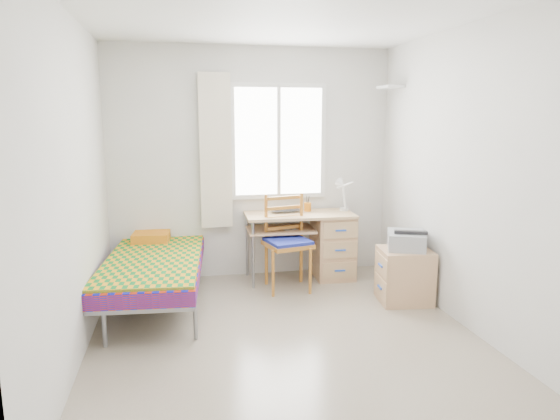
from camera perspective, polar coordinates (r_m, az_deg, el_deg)
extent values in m
plane|color=#BCAD93|center=(4.36, 0.51, -14.12)|extent=(3.50, 3.50, 0.00)
plane|color=white|center=(4.04, 0.57, 21.67)|extent=(3.50, 3.50, 0.00)
plane|color=silver|center=(5.71, -3.17, 5.29)|extent=(3.20, 0.00, 3.20)
plane|color=silver|center=(3.98, -22.59, 2.24)|extent=(0.00, 3.50, 3.50)
plane|color=silver|center=(4.61, 20.42, 3.40)|extent=(0.00, 3.50, 3.50)
cube|color=white|center=(5.73, -0.17, 7.82)|extent=(1.10, 0.04, 1.30)
cube|color=white|center=(5.72, -0.15, 7.82)|extent=(1.00, 0.02, 1.20)
cube|color=white|center=(5.71, -0.14, 7.82)|extent=(0.04, 0.02, 1.20)
cube|color=beige|center=(5.58, -7.38, 6.64)|extent=(0.35, 0.05, 1.70)
cube|color=white|center=(5.78, 12.50, 13.56)|extent=(0.20, 0.32, 0.03)
cube|color=gray|center=(5.04, -14.18, -7.04)|extent=(1.03, 1.98, 0.06)
cube|color=#AE240B|center=(5.02, -14.21, -6.21)|extent=(1.07, 2.00, 0.13)
cube|color=orange|center=(4.98, -14.26, -5.43)|extent=(1.04, 1.88, 0.03)
cube|color=tan|center=(5.87, -13.92, -2.04)|extent=(0.92, 0.13, 0.53)
cube|color=orange|center=(5.62, -14.51, -2.97)|extent=(0.41, 0.36, 0.10)
cylinder|color=gray|center=(4.33, -19.42, -12.70)|extent=(0.04, 0.04, 0.31)
cylinder|color=gray|center=(5.91, -10.25, -6.04)|extent=(0.04, 0.04, 0.31)
cube|color=tan|center=(5.61, 2.26, -0.55)|extent=(1.24, 0.60, 0.03)
cube|color=tan|center=(5.80, 6.03, -4.08)|extent=(0.45, 0.55, 0.73)
cube|color=tan|center=(5.59, 0.03, -2.21)|extent=(0.76, 0.55, 0.02)
cylinder|color=gray|center=(5.37, -3.10, -5.21)|extent=(0.03, 0.03, 0.73)
cylinder|color=gray|center=(5.81, -3.77, -4.02)|extent=(0.03, 0.03, 0.73)
cube|color=#AF6B22|center=(5.30, 0.89, -3.96)|extent=(0.53, 0.53, 0.04)
cube|color=navy|center=(5.29, 0.89, -3.61)|extent=(0.50, 0.50, 0.04)
cube|color=#AF6B22|center=(5.42, 0.45, -0.31)|extent=(0.39, 0.12, 0.44)
cylinder|color=#AF6B22|center=(5.15, -0.80, -7.27)|extent=(0.03, 0.03, 0.49)
cylinder|color=#AF6B22|center=(5.53, 2.45, -3.24)|extent=(0.04, 0.04, 1.01)
cube|color=tan|center=(5.16, 14.04, -7.28)|extent=(0.54, 0.50, 0.54)
cube|color=tan|center=(5.02, 11.52, -6.21)|extent=(0.06, 0.40, 0.20)
cube|color=tan|center=(5.09, 11.42, -8.63)|extent=(0.06, 0.40, 0.20)
cube|color=#96999D|center=(5.11, 14.22, -3.37)|extent=(0.48, 0.51, 0.17)
cube|color=black|center=(5.09, 14.26, -2.46)|extent=(0.38, 0.41, 0.02)
imported|color=black|center=(5.62, 0.85, -0.22)|extent=(0.36, 0.26, 0.03)
cylinder|color=orange|center=(5.73, 3.17, 0.35)|extent=(0.08, 0.08, 0.10)
cylinder|color=white|center=(5.82, 7.32, 0.08)|extent=(0.10, 0.10, 0.03)
cylinder|color=white|center=(5.79, 7.36, 1.53)|extent=(0.02, 0.12, 0.28)
cylinder|color=white|center=(5.69, 7.46, 2.83)|extent=(0.13, 0.25, 0.11)
cone|color=white|center=(5.57, 7.02, 3.00)|extent=(0.15, 0.16, 0.13)
imported|color=gray|center=(5.56, 0.13, -2.25)|extent=(0.21, 0.25, 0.02)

